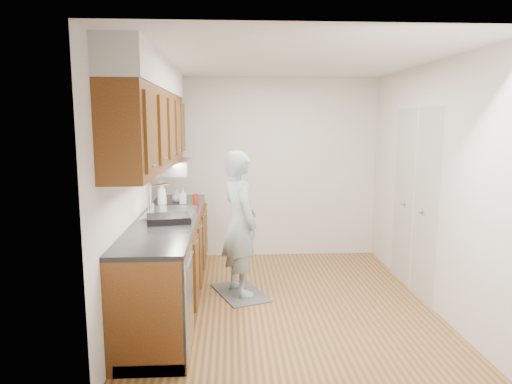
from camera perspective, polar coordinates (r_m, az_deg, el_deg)
floor at (r=5.01m, az=3.50°, el=-13.50°), size 3.50×3.50×0.00m
ceiling at (r=4.67m, az=3.80°, el=16.16°), size 3.50×3.50×0.00m
wall_left at (r=4.74m, az=-14.67°, el=0.63°), size 0.02×3.50×2.50m
wall_right at (r=5.08m, az=20.68°, el=0.89°), size 0.02×3.50×2.50m
wall_back at (r=6.41m, az=1.76°, el=2.99°), size 3.00×0.02×2.50m
counter at (r=4.85m, az=-10.81°, el=-8.26°), size 0.64×2.80×1.30m
upper_cabinets at (r=4.71m, az=-12.86°, el=9.18°), size 0.47×2.80×1.21m
closet_door at (r=5.38m, az=19.15°, el=-1.04°), size 0.02×1.22×2.05m
floor_mat at (r=5.22m, az=-2.00°, el=-12.47°), size 0.68×0.86×0.01m
person at (r=4.96m, az=-2.06°, el=-2.70°), size 0.64×0.75×1.79m
soap_bottle_a at (r=5.34m, az=-11.68°, el=-0.20°), size 0.14×0.14×0.28m
soap_bottle_b at (r=5.47m, az=-9.11°, el=-0.46°), size 0.08×0.08×0.18m
soap_bottle_c at (r=5.57m, az=-9.89°, el=-0.42°), size 0.16×0.16×0.16m
soda_can at (r=5.40m, az=-7.55°, el=-0.86°), size 0.08×0.08×0.12m
dish_rack at (r=4.49m, az=-10.91°, el=-3.30°), size 0.46×0.41×0.06m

